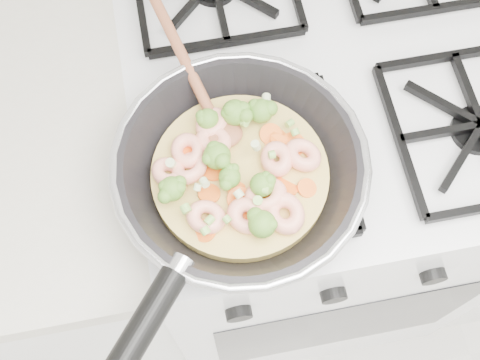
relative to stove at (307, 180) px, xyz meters
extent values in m
cube|color=silver|center=(0.00, 0.00, -0.01)|extent=(0.60, 0.60, 0.90)
cube|color=black|center=(0.00, -0.30, -0.01)|extent=(0.48, 0.00, 0.40)
cube|color=black|center=(0.00, 0.00, 0.45)|extent=(0.56, 0.56, 0.02)
torus|color=#B9B9C0|center=(-0.17, -0.17, 0.52)|extent=(0.31, 0.31, 0.01)
cylinder|color=black|center=(-0.32, -0.36, 0.52)|extent=(0.14, 0.16, 0.03)
cylinder|color=#D6BA5D|center=(-0.17, -0.17, 0.48)|extent=(0.21, 0.21, 0.02)
ellipsoid|color=#995637|center=(-0.19, -0.12, 0.50)|extent=(0.05, 0.06, 0.02)
cylinder|color=#995637|center=(-0.22, 0.02, 0.53)|extent=(0.08, 0.26, 0.06)
torus|color=#FFB396|center=(-0.23, -0.14, 0.50)|extent=(0.05, 0.05, 0.02)
torus|color=#FFB396|center=(-0.23, -0.16, 0.50)|extent=(0.07, 0.07, 0.03)
torus|color=#FFB396|center=(-0.26, -0.16, 0.50)|extent=(0.06, 0.06, 0.03)
torus|color=#FFB396|center=(-0.20, -0.13, 0.50)|extent=(0.06, 0.06, 0.02)
torus|color=#FFB396|center=(-0.19, -0.11, 0.50)|extent=(0.07, 0.07, 0.02)
torus|color=#FFB396|center=(-0.13, -0.24, 0.50)|extent=(0.07, 0.06, 0.02)
torus|color=#FFB396|center=(-0.18, -0.23, 0.50)|extent=(0.07, 0.07, 0.03)
torus|color=#FFB396|center=(-0.10, -0.17, 0.50)|extent=(0.07, 0.07, 0.02)
torus|color=#FFB396|center=(-0.15, -0.21, 0.50)|extent=(0.06, 0.07, 0.03)
torus|color=#FFB396|center=(-0.22, -0.22, 0.50)|extent=(0.06, 0.07, 0.02)
torus|color=#FFB396|center=(-0.13, -0.17, 0.50)|extent=(0.05, 0.05, 0.03)
ellipsoid|color=#629731|center=(-0.19, -0.18, 0.51)|extent=(0.03, 0.03, 0.03)
ellipsoid|color=#629731|center=(-0.17, -0.10, 0.51)|extent=(0.04, 0.04, 0.03)
ellipsoid|color=#629731|center=(-0.20, -0.10, 0.51)|extent=(0.03, 0.03, 0.03)
ellipsoid|color=#629731|center=(-0.16, -0.25, 0.51)|extent=(0.04, 0.04, 0.03)
ellipsoid|color=#629731|center=(-0.13, -0.11, 0.51)|extent=(0.04, 0.04, 0.03)
ellipsoid|color=#629731|center=(-0.20, -0.16, 0.51)|extent=(0.04, 0.04, 0.03)
ellipsoid|color=#629731|center=(-0.25, -0.19, 0.51)|extent=(0.04, 0.04, 0.03)
ellipsoid|color=#629731|center=(-0.15, -0.20, 0.51)|extent=(0.04, 0.04, 0.03)
cylinder|color=orange|center=(-0.12, -0.14, 0.49)|extent=(0.04, 0.04, 0.01)
cylinder|color=orange|center=(-0.10, -0.21, 0.49)|extent=(0.03, 0.03, 0.01)
cylinder|color=orange|center=(-0.18, -0.23, 0.49)|extent=(0.04, 0.04, 0.01)
cylinder|color=orange|center=(-0.17, -0.10, 0.49)|extent=(0.04, 0.04, 0.01)
cylinder|color=orange|center=(-0.12, -0.15, 0.49)|extent=(0.03, 0.03, 0.01)
cylinder|color=orange|center=(-0.10, -0.15, 0.49)|extent=(0.04, 0.04, 0.01)
cylinder|color=orange|center=(-0.21, -0.19, 0.49)|extent=(0.04, 0.04, 0.01)
cylinder|color=orange|center=(-0.23, -0.13, 0.49)|extent=(0.04, 0.04, 0.01)
cylinder|color=orange|center=(-0.15, -0.21, 0.49)|extent=(0.03, 0.03, 0.01)
cylinder|color=orange|center=(-0.18, -0.21, 0.49)|extent=(0.04, 0.04, 0.01)
cylinder|color=orange|center=(-0.20, -0.16, 0.49)|extent=(0.04, 0.04, 0.01)
cylinder|color=orange|center=(-0.12, -0.20, 0.49)|extent=(0.03, 0.03, 0.01)
cylinder|color=orange|center=(-0.23, -0.24, 0.49)|extent=(0.04, 0.04, 0.01)
cylinder|color=orange|center=(-0.18, -0.20, 0.49)|extent=(0.03, 0.03, 0.01)
cylinder|color=orange|center=(-0.13, -0.13, 0.49)|extent=(0.04, 0.04, 0.01)
cylinder|color=#80B548|center=(-0.24, -0.21, 0.52)|extent=(0.01, 0.01, 0.01)
cylinder|color=beige|center=(-0.25, -0.15, 0.51)|extent=(0.01, 0.01, 0.01)
cylinder|color=beige|center=(-0.13, -0.09, 0.52)|extent=(0.01, 0.01, 0.01)
cylinder|color=beige|center=(-0.18, -0.21, 0.51)|extent=(0.01, 0.01, 0.01)
cylinder|color=beige|center=(-0.15, -0.15, 0.52)|extent=(0.01, 0.01, 0.01)
cylinder|color=#80B548|center=(-0.23, -0.25, 0.52)|extent=(0.01, 0.01, 0.01)
cylinder|color=beige|center=(-0.22, -0.19, 0.52)|extent=(0.01, 0.01, 0.01)
cylinder|color=#80B548|center=(-0.10, -0.13, 0.51)|extent=(0.01, 0.01, 0.01)
cylinder|color=beige|center=(-0.23, -0.19, 0.52)|extent=(0.01, 0.01, 0.01)
cylinder|color=#80B548|center=(-0.15, -0.12, 0.52)|extent=(0.01, 0.01, 0.01)
cylinder|color=#80B548|center=(-0.13, -0.17, 0.52)|extent=(0.01, 0.01, 0.01)
cylinder|color=#80B548|center=(-0.20, -0.24, 0.52)|extent=(0.01, 0.01, 0.01)
cylinder|color=#80B548|center=(-0.16, -0.12, 0.52)|extent=(0.01, 0.01, 0.01)
cylinder|color=#80B548|center=(-0.15, -0.21, 0.52)|extent=(0.01, 0.01, 0.01)
cylinder|color=#80B548|center=(-0.10, -0.14, 0.51)|extent=(0.01, 0.01, 0.01)
cylinder|color=#80B548|center=(-0.22, -0.23, 0.51)|extent=(0.01, 0.01, 0.01)
cylinder|color=#80B548|center=(-0.16, -0.22, 0.52)|extent=(0.01, 0.01, 0.01)
camera|label=1|loc=(-0.23, -0.47, 1.17)|focal=46.43mm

